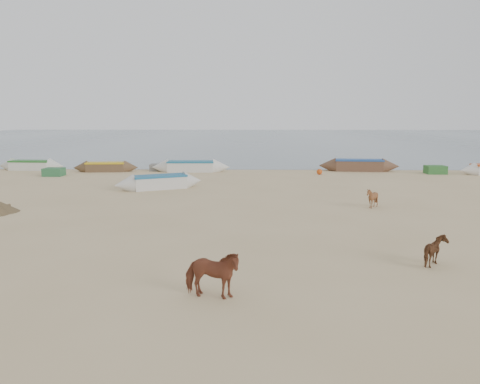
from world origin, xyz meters
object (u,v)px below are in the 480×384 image
cow_adult (212,274)px  calf_right (437,251)px  near_canoe (159,182)px  calf_front (372,198)px

cow_adult → calf_right: (6.55, 2.69, -0.17)m
near_canoe → calf_front: bearing=-53.6°
calf_right → near_canoe: calf_right is taller
cow_adult → calf_front: size_ratio=1.48×
calf_front → calf_right: calf_front is taller
cow_adult → calf_right: size_ratio=1.62×
calf_right → near_canoe: 18.76m
calf_right → near_canoe: bearing=52.0°
calf_front → calf_right: (-0.39, -9.11, -0.04)m
calf_right → near_canoe: size_ratio=0.16×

